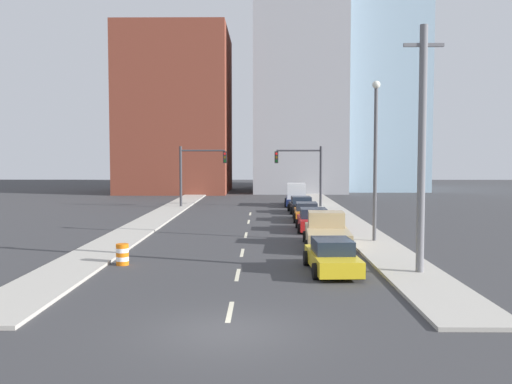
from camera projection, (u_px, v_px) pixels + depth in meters
name	position (u px, v px, depth m)	size (l,w,h in m)	color
ground_plane	(226.00, 331.00, 15.77)	(200.00, 200.00, 0.00)	#38383A
sidewalk_left	(187.00, 200.00, 61.30)	(2.58, 91.12, 0.13)	#ADA89E
sidewalk_right	(320.00, 200.00, 61.14)	(2.58, 91.12, 0.13)	#ADA89E
lane_stripe_at_2m	(230.00, 312.00, 17.76)	(0.16, 2.40, 0.01)	beige
lane_stripe_at_8m	(238.00, 275.00, 23.26)	(0.16, 2.40, 0.01)	beige
lane_stripe_at_13m	(242.00, 253.00, 28.57)	(0.16, 2.40, 0.01)	beige
lane_stripe_at_19m	(246.00, 235.00, 34.94)	(0.16, 2.40, 0.01)	beige
lane_stripe_at_26m	(249.00, 222.00, 41.95)	(0.16, 2.40, 0.01)	beige
lane_stripe_at_32m	(250.00, 214.00, 47.69)	(0.16, 2.40, 0.01)	beige
building_brick_left	(177.00, 112.00, 76.60)	(14.00, 16.00, 21.36)	brown
building_office_center	(297.00, 80.00, 80.09)	(12.00, 20.00, 31.12)	#99999E
building_glass_right	(370.00, 78.00, 83.91)	(13.00, 20.00, 32.70)	#99B7CC
traffic_signal_left	(195.00, 168.00, 53.14)	(4.43, 0.35, 5.74)	#38383D
traffic_signal_right	(307.00, 168.00, 53.02)	(4.43, 0.35, 5.74)	#38383D
utility_pole_right_near	(422.00, 148.00, 22.91)	(1.60, 0.32, 10.06)	slate
traffic_barrel	(122.00, 254.00, 25.32)	(0.56, 0.56, 0.95)	orange
street_lamp	(375.00, 150.00, 31.49)	(0.44, 0.44, 8.97)	#4C4C51
sedan_yellow	(332.00, 257.00, 23.83)	(2.22, 4.70, 1.39)	gold
pickup_truck_tan	(327.00, 233.00, 30.47)	(2.66, 5.74, 1.82)	tan
sedan_red	(313.00, 221.00, 36.93)	(2.22, 4.38, 1.46)	red
sedan_orange	(307.00, 212.00, 42.63)	(2.14, 4.84, 1.37)	orange
sedan_black	(301.00, 205.00, 48.64)	(2.22, 4.28, 1.39)	black
box_truck_navy	(296.00, 195.00, 55.30)	(2.45, 5.85, 2.17)	#141E47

